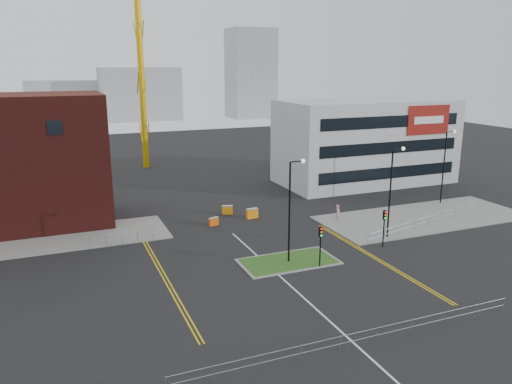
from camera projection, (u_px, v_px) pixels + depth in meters
ground at (312, 305)px, 36.16m from camera, size 200.00×200.00×0.00m
pavement_left at (22, 243)px, 48.52m from camera, size 28.00×8.00×0.12m
pavement_right at (424, 217)px, 56.77m from camera, size 24.00×10.00×0.12m
island_kerb at (289, 262)px, 44.05m from camera, size 8.60×4.60×0.08m
grass_island at (289, 261)px, 44.05m from camera, size 8.00×4.00×0.12m
office_block at (365, 141)px, 72.88m from camera, size 25.00×12.20×12.00m
streetlamp_island at (292, 203)px, 42.80m from camera, size 1.46×0.36×9.18m
streetlamp_right_near at (392, 185)px, 49.00m from camera, size 1.46×0.36×9.18m
streetlamp_right_far at (446, 161)px, 61.31m from camera, size 1.46×0.36×9.18m
traffic_light_island at (321, 239)px, 42.35m from camera, size 0.28×0.33×3.65m
traffic_light_right at (384, 221)px, 47.08m from camera, size 0.28×0.33×3.65m
railing_front at (359, 336)px, 30.59m from camera, size 24.05×0.05×1.10m
railing_left at (122, 238)px, 48.07m from camera, size 6.05×0.05×1.10m
railing_right at (429, 219)px, 53.80m from camera, size 19.05×5.05×1.10m
centre_line at (299, 294)px, 37.95m from camera, size 0.15×30.00×0.01m
yellow_left_a at (160, 273)px, 41.82m from camera, size 0.12×24.00×0.01m
yellow_left_b at (164, 272)px, 41.93m from camera, size 0.12×24.00×0.01m
yellow_right_a at (373, 258)px, 45.03m from camera, size 0.12×20.00×0.01m
yellow_right_b at (376, 257)px, 45.14m from camera, size 0.12×20.00×0.01m
skyline_b at (140, 94)px, 154.36m from camera, size 24.00×12.00×16.00m
skyline_c at (251, 74)px, 161.24m from camera, size 14.00×12.00×28.00m
skyline_d at (77, 100)px, 157.21m from camera, size 30.00×12.00×12.00m
pedestrian at (338, 213)px, 55.42m from camera, size 0.80×0.78×1.86m
barrier_left at (214, 221)px, 53.91m from camera, size 1.12×0.62×0.90m
barrier_mid at (227, 210)px, 57.97m from camera, size 1.30×0.76×1.04m
barrier_right at (252, 213)px, 56.45m from camera, size 1.40×0.62×1.14m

